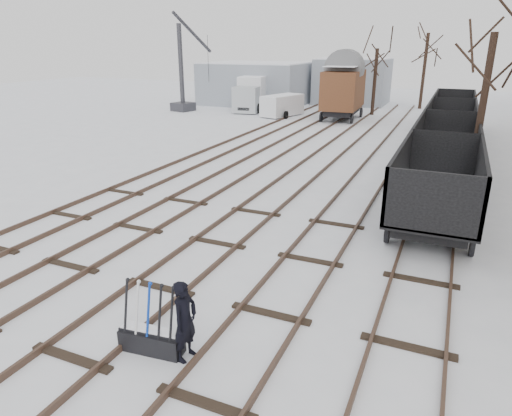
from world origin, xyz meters
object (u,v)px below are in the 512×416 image
Objects in this scene: ground_frame at (152,339)px; freight_wagon_a at (436,197)px; crane at (183,86)px; box_van_wagon at (343,88)px; worker at (185,321)px; panel_van at (282,105)px; lorry at (253,93)px.

freight_wagon_a reaches higher than ground_frame.
crane reaches higher than freight_wagon_a.
box_van_wagon is (-3.64, 31.12, 2.19)m from ground_frame.
worker is (0.75, 0.10, 0.55)m from ground_frame.
box_van_wagon is 0.67× the size of crane.
panel_van is at bearing 21.63° from worker.
lorry reaches higher than ground_frame.
lorry is (-17.35, 24.05, 0.55)m from freight_wagon_a.
worker is 0.24× the size of lorry.
freight_wagon_a is 1.50× the size of panel_van.
freight_wagon_a is at bearing -63.17° from lorry.
crane is (-23.00, 21.03, 1.22)m from freight_wagon_a.
freight_wagon_a is 29.66m from lorry.
panel_van reaches higher than ground_frame.
lorry is at bearing 26.32° from worker.
panel_van is (3.90, -2.67, -0.65)m from lorry.
worker is 0.29× the size of box_van_wagon.
crane is at bearing 36.54° from worker.
freight_wagon_a is at bearing -71.83° from box_van_wagon.
crane is at bearing 179.56° from box_van_wagon.
lorry is (-13.40, 33.41, 0.74)m from worker.
lorry is (-9.00, 2.39, -0.90)m from box_van_wagon.
ground_frame is 0.26× the size of box_van_wagon.
lorry is 1.59× the size of panel_van.
lorry reaches higher than worker.
ground_frame is 35.84m from lorry.
worker is 0.38× the size of panel_van.
worker is at bearing -84.85° from box_van_wagon.
worker is 35.89m from crane.
ground_frame is 0.23× the size of freight_wagon_a.
ground_frame is at bearing 102.07° from worker.
ground_frame is 0.89× the size of worker.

